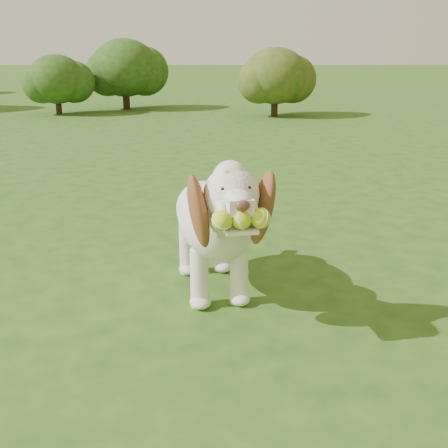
{
  "coord_description": "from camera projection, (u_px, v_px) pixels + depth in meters",
  "views": [
    {
      "loc": [
        0.2,
        -3.64,
        1.4
      ],
      "look_at": [
        0.14,
        -0.87,
        0.52
      ],
      "focal_mm": 45.0,
      "sensor_mm": 36.0,
      "label": 1
    }
  ],
  "objects": [
    {
      "name": "ground",
      "position": [
        206.0,
        257.0,
        3.9
      ],
      "size": [
        80.0,
        80.0,
        0.0
      ],
      "primitive_type": "plane",
      "color": "#264C15",
      "rests_on": "ground"
    },
    {
      "name": "shrub_a",
      "position": [
        56.0,
        79.0,
        11.74
      ],
      "size": [
        1.19,
        1.19,
        1.23
      ],
      "color": "#382314",
      "rests_on": "ground"
    },
    {
      "name": "shrub_b",
      "position": [
        125.0,
        68.0,
        12.66
      ],
      "size": [
        1.51,
        1.51,
        1.56
      ],
      "color": "#382314",
      "rests_on": "ground"
    },
    {
      "name": "dog",
      "position": [
        215.0,
        218.0,
        3.18
      ],
      "size": [
        0.64,
        1.36,
        0.89
      ],
      "rotation": [
        0.0,
        0.0,
        0.22
      ],
      "color": "white",
      "rests_on": "ground"
    },
    {
      "name": "shrub_c",
      "position": [
        275.0,
        76.0,
        11.39
      ],
      "size": [
        1.33,
        1.33,
        1.38
      ],
      "color": "#382314",
      "rests_on": "ground"
    }
  ]
}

